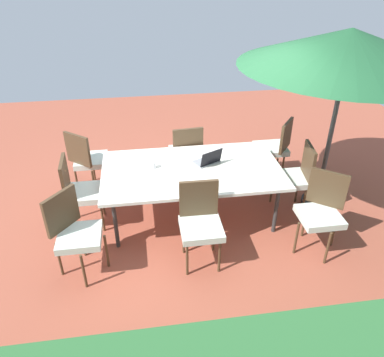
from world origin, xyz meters
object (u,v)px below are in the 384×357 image
Objects in this scene: patio_umbrella at (349,48)px; chair_southeast at (88,158)px; dining_table at (192,171)px; chair_east at (80,189)px; chair_southwest at (275,146)px; chair_north at (200,221)px; laptop at (208,160)px; chair_northwest at (322,209)px; chair_northeast at (75,230)px; chair_west at (295,175)px; chair_south at (186,151)px; cup at (153,165)px.

patio_umbrella is 3.69m from chair_southeast.
chair_east is at bearing -0.21° from dining_table.
dining_table is 1.64m from chair_southwest.
chair_north is at bearing -123.89° from chair_east.
laptop is (-0.26, -0.95, 0.23)m from chair_north.
laptop is (-1.65, -0.10, 0.23)m from chair_east.
chair_east is 2.94m from chair_northwest.
chair_northeast reaches higher than dining_table.
chair_northeast is at bearing 179.66° from chair_north.
patio_umbrella is 2.60× the size of chair_southwest.
chair_south is (1.35, -0.90, 0.00)m from chair_west.
chair_northeast is 1.37m from chair_north.
chair_northeast is 2.47× the size of laptop.
chair_northwest is at bearing 114.22° from laptop.
chair_east and chair_north have the same top height.
chair_northeast and chair_southwest have the same top height.
patio_umbrella reaches higher than chair_northeast.
chair_southeast is 2.92m from chair_west.
chair_south is at bearing -92.32° from dining_table.
chair_southeast is 1.00× the size of chair_northeast.
chair_west and chair_north have the same top height.
chair_east is 2.95m from chair_southwest.
chair_north is (-1.40, 0.85, 0.00)m from chair_east.
patio_umbrella is at bearing 150.31° from chair_south.
chair_north is at bearing -52.65° from chair_northeast.
chair_southeast is at bearing 38.79° from chair_northeast.
chair_west is at bearing 36.48° from chair_southwest.
chair_northeast is (-0.03, 0.82, 0.00)m from chair_east.
patio_umbrella reaches higher than dining_table.
chair_north is 1.07m from cup.
chair_west is at bearing 145.09° from laptop.
cup is at bearing -1.73° from patio_umbrella.
dining_table is 0.27m from laptop.
chair_west is 0.78m from chair_northwest.
chair_west is (-1.38, 0.06, -0.14)m from dining_table.
chair_southeast is 1.65m from chair_northeast.
cup reaches higher than dining_table.
chair_north is 2.47× the size of laptop.
chair_southwest is 2.05m from cup.
cup is at bearing -30.73° from chair_southwest.
chair_southwest is 1.37m from chair_south.
patio_umbrella is 3.69m from chair_northeast.
chair_north is (0.06, 1.69, 0.00)m from chair_south.
chair_west is 1.00× the size of chair_southwest.
chair_southeast is at bearing -4.76° from chair_south.
chair_north is at bearing -52.73° from chair_west.
laptop is (-1.63, 0.73, 0.23)m from chair_southeast.
patio_umbrella reaches higher than chair_north.
chair_southwest reaches higher than laptop.
chair_east is 1.00× the size of chair_northeast.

